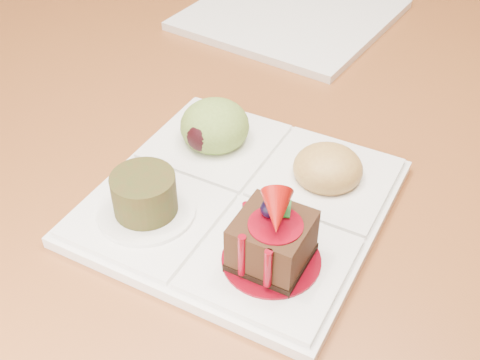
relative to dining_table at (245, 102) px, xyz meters
The scene contains 3 objects.
dining_table is the anchor object (origin of this frame).
sampler_plate 0.30m from the dining_table, 57.68° to the right, with size 0.30×0.30×0.10m.
second_plate 0.17m from the dining_table, 95.15° to the left, with size 0.28×0.28×0.01m, color white.
Camera 1 is at (0.40, -0.62, 1.16)m, focal length 45.00 mm.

